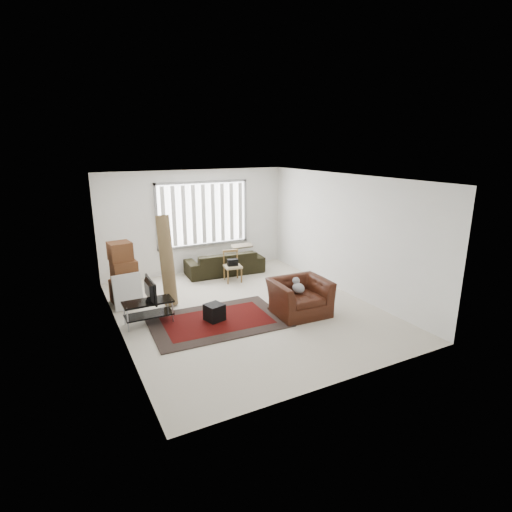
{
  "coord_description": "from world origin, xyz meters",
  "views": [
    {
      "loc": [
        -3.38,
        -6.93,
        3.31
      ],
      "look_at": [
        0.36,
        0.24,
        1.05
      ],
      "focal_mm": 28.0,
      "sensor_mm": 36.0,
      "label": 1
    }
  ],
  "objects_px": {
    "tv_stand": "(148,307)",
    "moving_boxes": "(123,275)",
    "side_chair": "(232,265)",
    "sofa": "(225,259)",
    "armchair": "(300,295)"
  },
  "relations": [
    {
      "from": "tv_stand",
      "to": "moving_boxes",
      "type": "bearing_deg",
      "value": 98.38
    },
    {
      "from": "moving_boxes",
      "to": "side_chair",
      "type": "relative_size",
      "value": 1.73
    },
    {
      "from": "armchair",
      "to": "side_chair",
      "type": "bearing_deg",
      "value": 101.2
    },
    {
      "from": "side_chair",
      "to": "armchair",
      "type": "height_order",
      "value": "armchair"
    },
    {
      "from": "tv_stand",
      "to": "armchair",
      "type": "xyz_separation_m",
      "value": [
        2.81,
        -0.93,
        0.08
      ]
    },
    {
      "from": "sofa",
      "to": "side_chair",
      "type": "height_order",
      "value": "sofa"
    },
    {
      "from": "moving_boxes",
      "to": "armchair",
      "type": "height_order",
      "value": "moving_boxes"
    },
    {
      "from": "tv_stand",
      "to": "armchair",
      "type": "relative_size",
      "value": 0.81
    },
    {
      "from": "side_chair",
      "to": "armchair",
      "type": "xyz_separation_m",
      "value": [
        0.37,
        -2.47,
        -0.02
      ]
    },
    {
      "from": "side_chair",
      "to": "armchair",
      "type": "distance_m",
      "value": 2.49
    },
    {
      "from": "tv_stand",
      "to": "sofa",
      "type": "xyz_separation_m",
      "value": [
        2.52,
        2.2,
        0.06
      ]
    },
    {
      "from": "sofa",
      "to": "moving_boxes",
      "type": "bearing_deg",
      "value": 21.49
    },
    {
      "from": "sofa",
      "to": "armchair",
      "type": "bearing_deg",
      "value": 99.37
    },
    {
      "from": "tv_stand",
      "to": "side_chair",
      "type": "bearing_deg",
      "value": 32.18
    },
    {
      "from": "tv_stand",
      "to": "moving_boxes",
      "type": "xyz_separation_m",
      "value": [
        -0.2,
        1.35,
        0.29
      ]
    }
  ]
}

